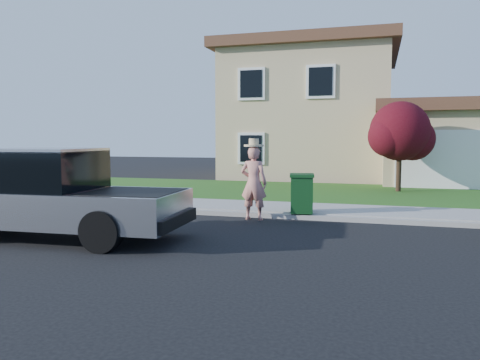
# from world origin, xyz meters

# --- Properties ---
(ground) EXTENTS (80.00, 80.00, 0.00)m
(ground) POSITION_xyz_m (0.00, 0.00, 0.00)
(ground) COLOR black
(ground) RESTS_ON ground
(curb) EXTENTS (40.00, 0.20, 0.12)m
(curb) POSITION_xyz_m (1.00, 2.90, 0.06)
(curb) COLOR gray
(curb) RESTS_ON ground
(sidewalk) EXTENTS (40.00, 2.00, 0.15)m
(sidewalk) POSITION_xyz_m (1.00, 4.00, 0.07)
(sidewalk) COLOR gray
(sidewalk) RESTS_ON ground
(lawn) EXTENTS (40.00, 7.00, 0.10)m
(lawn) POSITION_xyz_m (1.00, 8.50, 0.05)
(lawn) COLOR #164915
(lawn) RESTS_ON ground
(house) EXTENTS (14.00, 11.30, 6.85)m
(house) POSITION_xyz_m (1.31, 16.38, 3.17)
(house) COLOR tan
(house) RESTS_ON ground
(pickup_truck) EXTENTS (5.73, 2.28, 1.85)m
(pickup_truck) POSITION_xyz_m (-2.90, -0.80, 0.86)
(pickup_truck) COLOR black
(pickup_truck) RESTS_ON ground
(woman) EXTENTS (0.71, 0.50, 2.05)m
(woman) POSITION_xyz_m (0.56, 2.50, 0.97)
(woman) COLOR tan
(woman) RESTS_ON ground
(ornamental_tree) EXTENTS (2.42, 2.19, 3.33)m
(ornamental_tree) POSITION_xyz_m (4.33, 9.45, 2.23)
(ornamental_tree) COLOR black
(ornamental_tree) RESTS_ON lawn
(trash_bin) EXTENTS (0.72, 0.80, 1.00)m
(trash_bin) POSITION_xyz_m (1.68, 3.10, 0.65)
(trash_bin) COLOR #103D17
(trash_bin) RESTS_ON sidewalk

